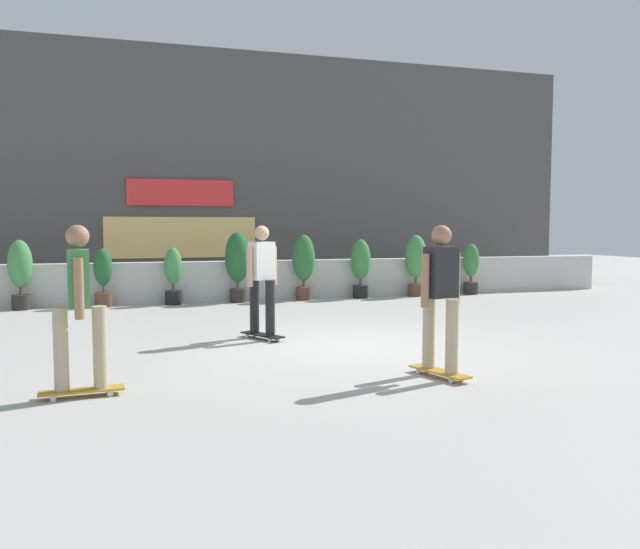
# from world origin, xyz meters

# --- Properties ---
(ground_plane) EXTENTS (48.00, 48.00, 0.00)m
(ground_plane) POSITION_xyz_m (0.00, 0.00, 0.00)
(ground_plane) COLOR #B2AFA8
(planter_wall) EXTENTS (18.00, 0.40, 0.90)m
(planter_wall) POSITION_xyz_m (0.00, 6.00, 0.45)
(planter_wall) COLOR beige
(planter_wall) RESTS_ON ground
(building_backdrop) EXTENTS (20.00, 2.08, 6.50)m
(building_backdrop) POSITION_xyz_m (-0.00, 10.00, 3.25)
(building_backdrop) COLOR #4C4947
(building_backdrop) RESTS_ON ground
(potted_plant_0) EXTENTS (0.47, 0.47, 1.42)m
(potted_plant_0) POSITION_xyz_m (-5.12, 5.55, 0.81)
(potted_plant_0) COLOR #2D2823
(potted_plant_0) RESTS_ON ground
(potted_plant_1) EXTENTS (0.38, 0.38, 1.23)m
(potted_plant_1) POSITION_xyz_m (-3.54, 5.55, 0.66)
(potted_plant_1) COLOR brown
(potted_plant_1) RESTS_ON ground
(potted_plant_2) EXTENTS (0.38, 0.38, 1.23)m
(potted_plant_2) POSITION_xyz_m (-2.10, 5.55, 0.67)
(potted_plant_2) COLOR black
(potted_plant_2) RESTS_ON ground
(potted_plant_3) EXTENTS (0.55, 0.55, 1.57)m
(potted_plant_3) POSITION_xyz_m (-0.70, 5.55, 0.92)
(potted_plant_3) COLOR #2D2823
(potted_plant_3) RESTS_ON ground
(potted_plant_4) EXTENTS (0.52, 0.52, 1.51)m
(potted_plant_4) POSITION_xyz_m (0.82, 5.55, 0.88)
(potted_plant_4) COLOR brown
(potted_plant_4) RESTS_ON ground
(potted_plant_5) EXTENTS (0.46, 0.46, 1.39)m
(potted_plant_5) POSITION_xyz_m (2.22, 5.55, 0.79)
(potted_plant_5) COLOR black
(potted_plant_5) RESTS_ON ground
(potted_plant_6) EXTENTS (0.51, 0.51, 1.49)m
(potted_plant_6) POSITION_xyz_m (3.64, 5.55, 0.86)
(potted_plant_6) COLOR brown
(potted_plant_6) RESTS_ON ground
(potted_plant_7) EXTENTS (0.40, 0.40, 1.27)m
(potted_plant_7) POSITION_xyz_m (5.15, 5.55, 0.69)
(potted_plant_7) COLOR #2D2823
(potted_plant_7) RESTS_ON ground
(skater_by_wall_right) EXTENTS (0.81, 0.56, 1.70)m
(skater_by_wall_right) POSITION_xyz_m (-3.44, -1.80, 0.94)
(skater_by_wall_right) COLOR #BF8C26
(skater_by_wall_right) RESTS_ON ground
(skater_far_right) EXTENTS (0.56, 0.80, 1.70)m
(skater_far_right) POSITION_xyz_m (-1.10, 0.84, 0.94)
(skater_far_right) COLOR black
(skater_far_right) RESTS_ON ground
(skater_by_wall_left) EXTENTS (0.54, 0.82, 1.70)m
(skater_by_wall_left) POSITION_xyz_m (0.32, -2.08, 0.94)
(skater_by_wall_left) COLOR #BF8C26
(skater_by_wall_left) RESTS_ON ground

